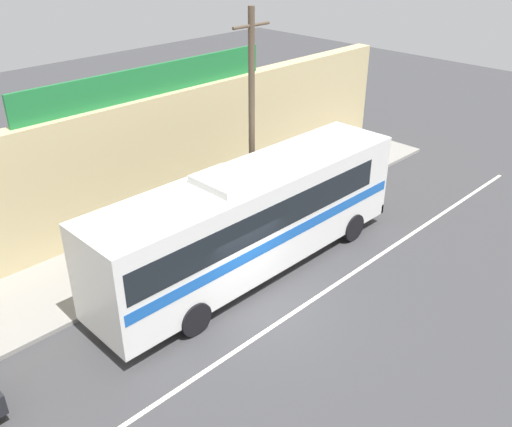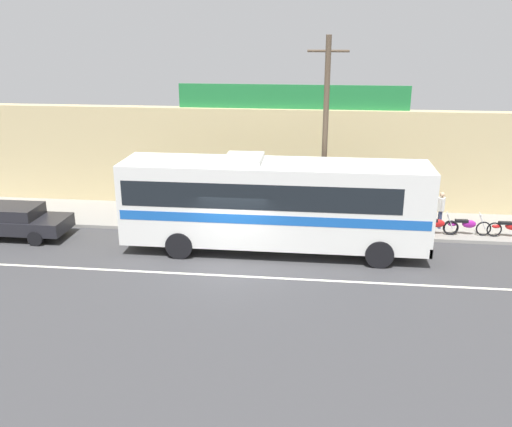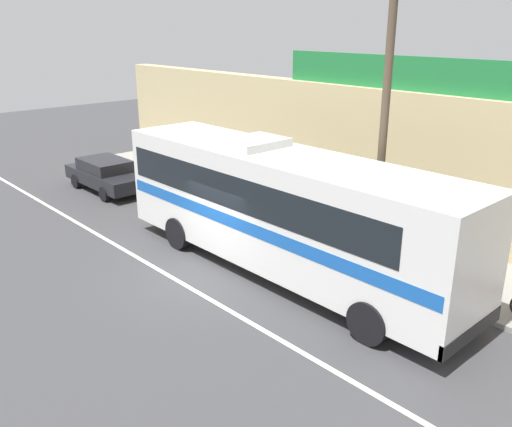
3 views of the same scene
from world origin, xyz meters
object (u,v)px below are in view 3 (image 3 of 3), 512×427
(utility_pole, at_px, (384,128))
(pedestrian_near_shop, at_px, (284,183))
(motorcycle_green, at_px, (448,279))
(parked_car, at_px, (106,174))
(intercity_bus, at_px, (280,204))

(utility_pole, xyz_separation_m, pedestrian_near_shop, (-5.55, 1.93, -3.10))
(utility_pole, relative_size, motorcycle_green, 4.24)
(motorcycle_green, height_order, pedestrian_near_shop, pedestrian_near_shop)
(parked_car, relative_size, utility_pole, 0.56)
(intercity_bus, distance_m, utility_pole, 3.51)
(pedestrian_near_shop, bearing_deg, motorcycle_green, -12.69)
(intercity_bus, xyz_separation_m, pedestrian_near_shop, (-3.61, 3.86, -0.90))
(intercity_bus, height_order, utility_pole, utility_pole)
(pedestrian_near_shop, bearing_deg, parked_car, -153.33)
(utility_pole, height_order, motorcycle_green, utility_pole)
(intercity_bus, relative_size, parked_car, 2.61)
(parked_car, distance_m, pedestrian_near_shop, 8.09)
(utility_pole, bearing_deg, intercity_bus, -135.16)
(pedestrian_near_shop, bearing_deg, utility_pole, -19.16)
(motorcycle_green, bearing_deg, intercity_bus, -153.31)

